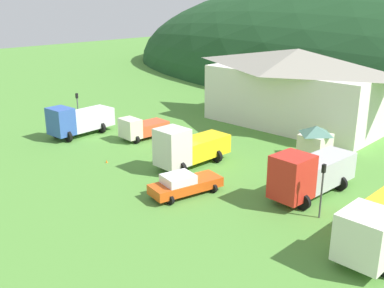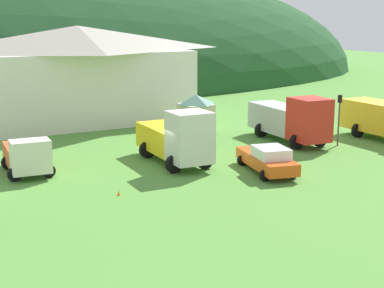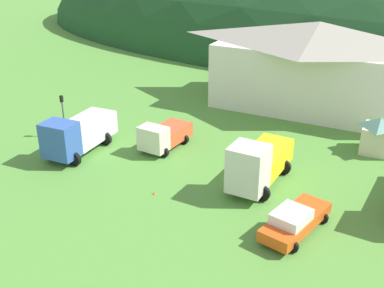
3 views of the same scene
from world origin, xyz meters
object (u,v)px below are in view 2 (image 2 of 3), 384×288
service_pickup_orange (267,159)px  traffic_cone_near_pickup (119,195)px  light_truck_cream (27,155)px  flatbed_truck_yellow (177,138)px  crane_truck_red (292,119)px  traffic_light_east (339,114)px  depot_building (79,73)px  play_shed_cream (196,112)px

service_pickup_orange → traffic_cone_near_pickup: bearing=-77.2°
light_truck_cream → flatbed_truck_yellow: 9.12m
crane_truck_red → traffic_light_east: 3.41m
light_truck_cream → crane_truck_red: 19.21m
flatbed_truck_yellow → crane_truck_red: bearing=101.6°
depot_building → traffic_light_east: size_ratio=5.39×
light_truck_cream → traffic_cone_near_pickup: light_truck_cream is taller
light_truck_cream → traffic_cone_near_pickup: 7.38m
play_shed_cream → crane_truck_red: crane_truck_red is taller
play_shed_cream → light_truck_cream: (-15.38, -7.05, -0.37)m
play_shed_cream → service_pickup_orange: 13.98m
flatbed_truck_yellow → traffic_cone_near_pickup: (-5.67, -4.25, -1.73)m
light_truck_cream → traffic_cone_near_pickup: size_ratio=9.76×
service_pickup_orange → traffic_cone_near_pickup: size_ratio=11.08×
crane_truck_red → service_pickup_orange: crane_truck_red is taller
flatbed_truck_yellow → crane_truck_red: flatbed_truck_yellow is taller
depot_building → traffic_light_east: depot_building is taller
service_pickup_orange → traffic_light_east: (8.84, 3.54, 1.47)m
crane_truck_red → service_pickup_orange: (-6.58, -6.03, -0.95)m
service_pickup_orange → crane_truck_red: bearing=145.6°
flatbed_truck_yellow → traffic_light_east: size_ratio=1.91×
flatbed_truck_yellow → traffic_light_east: bearing=88.7°
crane_truck_red → service_pickup_orange: 8.97m
play_shed_cream → service_pickup_orange: size_ratio=0.51×
crane_truck_red → traffic_light_east: (2.26, -2.49, 0.52)m
play_shed_cream → traffic_light_east: bearing=-59.1°
depot_building → service_pickup_orange: 22.54m
play_shed_cream → traffic_light_east: size_ratio=0.79×
light_truck_cream → depot_building: bearing=155.9°
crane_truck_red → traffic_cone_near_pickup: crane_truck_red is taller
traffic_light_east → traffic_cone_near_pickup: (-18.33, -3.49, -2.30)m
depot_building → play_shed_cream: size_ratio=6.84×
play_shed_cream → traffic_light_east: traffic_light_east is taller
traffic_light_east → flatbed_truck_yellow: bearing=176.5°
light_truck_cream → crane_truck_red: (19.19, -0.61, 0.65)m
flatbed_truck_yellow → traffic_cone_near_pickup: flatbed_truck_yellow is taller
play_shed_cream → light_truck_cream: 16.93m
play_shed_cream → crane_truck_red: (3.81, -7.66, 0.28)m
light_truck_cream → service_pickup_orange: light_truck_cream is taller
depot_building → crane_truck_red: bearing=-55.3°
traffic_cone_near_pickup → light_truck_cream: bearing=115.4°
light_truck_cream → traffic_light_east: traffic_light_east is taller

